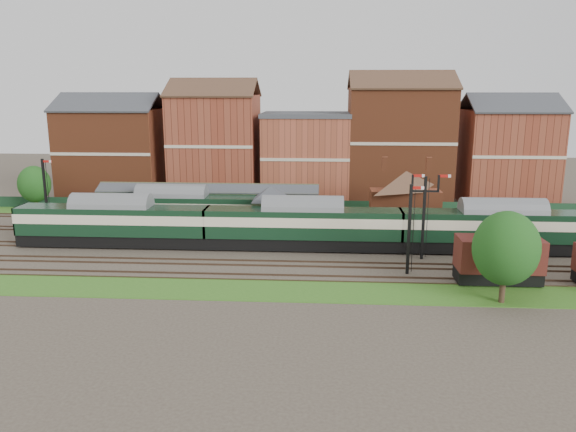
# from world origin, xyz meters

# --- Properties ---
(ground) EXTENTS (160.00, 160.00, 0.00)m
(ground) POSITION_xyz_m (0.00, 0.00, 0.00)
(ground) COLOR #473D33
(ground) RESTS_ON ground
(grass_back) EXTENTS (90.00, 4.50, 0.06)m
(grass_back) POSITION_xyz_m (0.00, 16.00, 0.03)
(grass_back) COLOR #2D6619
(grass_back) RESTS_ON ground
(grass_front) EXTENTS (90.00, 5.00, 0.06)m
(grass_front) POSITION_xyz_m (0.00, -12.00, 0.03)
(grass_front) COLOR #2D6619
(grass_front) RESTS_ON ground
(fence) EXTENTS (90.00, 0.12, 1.50)m
(fence) POSITION_xyz_m (0.00, 18.00, 0.75)
(fence) COLOR #193823
(fence) RESTS_ON ground
(platform) EXTENTS (55.00, 3.40, 1.00)m
(platform) POSITION_xyz_m (-5.00, 9.75, 0.50)
(platform) COLOR #2D2D2D
(platform) RESTS_ON ground
(signal_box) EXTENTS (5.40, 5.40, 6.00)m
(signal_box) POSITION_xyz_m (-3.00, 3.25, 3.19)
(signal_box) COLOR #626E4E
(signal_box) RESTS_ON ground
(brick_hut) EXTENTS (3.20, 2.64, 2.94)m
(brick_hut) POSITION_xyz_m (5.00, 3.25, 1.20)
(brick_hut) COLOR brown
(brick_hut) RESTS_ON ground
(station_building) EXTENTS (8.10, 8.10, 5.90)m
(station_building) POSITION_xyz_m (12.00, 9.75, 3.96)
(station_building) COLOR brown
(station_building) RESTS_ON platform
(canopy) EXTENTS (26.00, 3.89, 4.08)m
(canopy) POSITION_xyz_m (-11.00, 9.75, 4.58)
(canopy) COLOR #4F5635
(canopy) RESTS_ON platform
(semaphore_bracket) EXTENTS (3.60, 0.25, 8.18)m
(semaphore_bracket) POSITION_xyz_m (12.04, -2.50, 4.63)
(semaphore_bracket) COLOR black
(semaphore_bracket) RESTS_ON ground
(semaphore_platform_end) EXTENTS (1.23, 0.25, 8.00)m
(semaphore_platform_end) POSITION_xyz_m (-29.98, 8.00, 4.16)
(semaphore_platform_end) COLOR black
(semaphore_platform_end) RESTS_ON ground
(semaphore_siding) EXTENTS (1.23, 0.25, 8.00)m
(semaphore_siding) POSITION_xyz_m (10.02, -7.00, 4.16)
(semaphore_siding) COLOR black
(semaphore_siding) RESTS_ON ground
(town_backdrop) EXTENTS (69.00, 10.00, 16.00)m
(town_backdrop) POSITION_xyz_m (-0.18, 25.00, 7.00)
(town_backdrop) COLOR brown
(town_backdrop) RESTS_ON ground
(dmu_train) EXTENTS (58.62, 3.08, 4.50)m
(dmu_train) POSITION_xyz_m (0.50, 0.00, 2.62)
(dmu_train) COLOR black
(dmu_train) RESTS_ON ground
(platform_railcar) EXTENTS (19.10, 3.01, 4.40)m
(platform_railcar) POSITION_xyz_m (-14.52, 6.50, 2.56)
(platform_railcar) COLOR black
(platform_railcar) RESTS_ON ground
(goods_van_a) EXTENTS (6.85, 2.97, 4.16)m
(goods_van_a) POSITION_xyz_m (17.18, -9.00, 2.34)
(goods_van_a) COLOR black
(goods_van_a) RESTS_ON ground
(tree_far) EXTENTS (4.91, 4.91, 7.16)m
(tree_far) POSITION_xyz_m (16.19, -13.52, 4.32)
(tree_far) COLOR #382619
(tree_far) RESTS_ON ground
(tree_back) EXTENTS (4.16, 4.16, 6.08)m
(tree_back) POSITION_xyz_m (-35.33, 15.63, 3.67)
(tree_back) COLOR #382619
(tree_back) RESTS_ON ground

